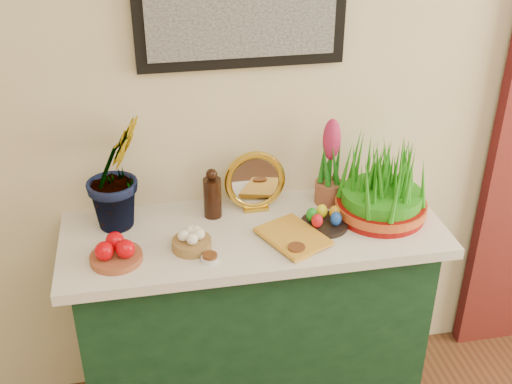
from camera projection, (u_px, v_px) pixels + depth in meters
sideboard at (254, 325)px, 2.59m from camera, size 1.30×0.45×0.85m
tablecloth at (253, 233)px, 2.37m from camera, size 1.40×0.55×0.04m
hyacinth_green at (114, 155)px, 2.25m from camera, size 0.37×0.36×0.56m
apple_bowl at (115, 251)px, 2.16m from camera, size 0.23×0.23×0.09m
garlic_basket at (192, 241)px, 2.23m from camera, size 0.15×0.15×0.08m
vinegar_cruet at (212, 195)px, 2.39m from camera, size 0.07×0.07×0.20m
mirror at (255, 182)px, 2.43m from camera, size 0.24×0.07×0.24m
book at (273, 245)px, 2.23m from camera, size 0.25×0.29×0.03m
spice_dish_left at (210, 258)px, 2.17m from camera, size 0.06×0.06×0.03m
spice_dish_right at (296, 250)px, 2.21m from camera, size 0.08×0.08×0.03m
egg_plate at (324, 220)px, 2.36m from camera, size 0.20×0.20×0.07m
hyacinth_pink at (330, 166)px, 2.45m from camera, size 0.11×0.11×0.35m
wheatgrass_sabzeh at (383, 186)px, 2.38m from camera, size 0.35×0.35×0.28m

